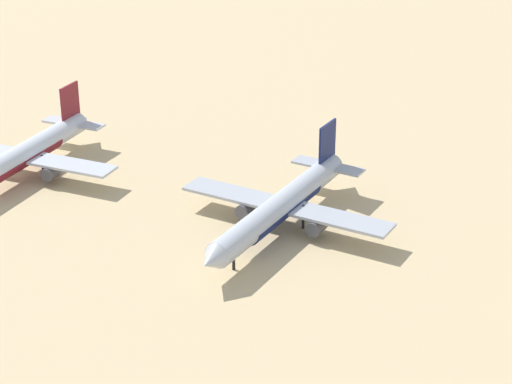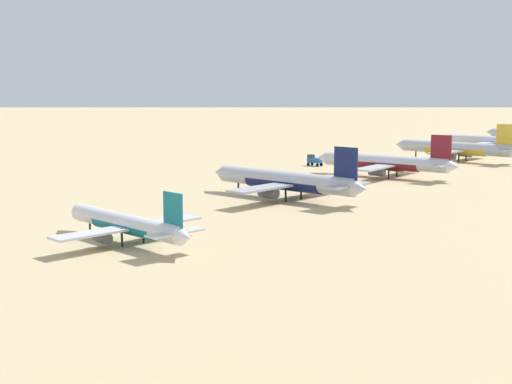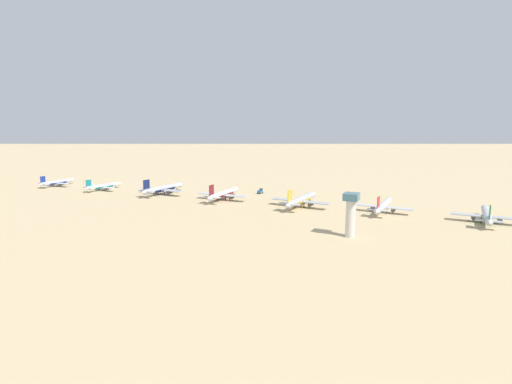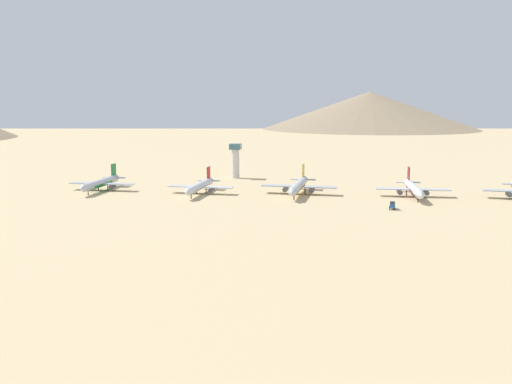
{
  "view_description": "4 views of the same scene",
  "coord_description": "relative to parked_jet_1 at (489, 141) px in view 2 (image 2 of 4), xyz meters",
  "views": [
    {
      "loc": [
        133.36,
        113.86,
        74.29
      ],
      "look_at": [
        -4.89,
        48.79,
        3.83
      ],
      "focal_mm": 66.67,
      "sensor_mm": 36.0,
      "label": 1
    },
    {
      "loc": [
        -97.99,
        194.05,
        26.87
      ],
      "look_at": [
        -4.24,
        72.94,
        4.22
      ],
      "focal_mm": 49.3,
      "sensor_mm": 36.0,
      "label": 2
    },
    {
      "loc": [
        -248.53,
        -142.63,
        57.05
      ],
      "look_at": [
        6.44,
        -21.67,
        6.72
      ],
      "focal_mm": 28.13,
      "sensor_mm": 36.0,
      "label": 3
    },
    {
      "loc": [
        281.85,
        -35.87,
        48.29
      ],
      "look_at": [
        15.84,
        -77.89,
        3.04
      ],
      "focal_mm": 37.49,
      "sensor_mm": 36.0,
      "label": 4
    }
  ],
  "objects": [
    {
      "name": "ground_plane",
      "position": [
        -8.81,
        109.3,
        -4.3
      ],
      "size": [
        1996.09,
        1996.09,
        0.0
      ],
      "primitive_type": "plane",
      "color": "tan"
    },
    {
      "name": "parked_jet_2",
      "position": [
        -6.46,
        52.19,
        0.48
      ],
      "size": [
        49.86,
        40.52,
        14.38
      ],
      "color": "#B2B7C1",
      "rests_on": "ground"
    },
    {
      "name": "service_truck",
      "position": [
        26.66,
        97.66,
        -2.22
      ],
      "size": [
        5.35,
        3.0,
        3.9
      ],
      "color": "#1E5999",
      "rests_on": "ground"
    },
    {
      "name": "parked_jet_5",
      "position": [
        -15.28,
        222.1,
        -0.84
      ],
      "size": [
        36.07,
        29.44,
        10.41
      ],
      "color": "silver",
      "rests_on": "ground"
    },
    {
      "name": "parked_jet_1",
      "position": [
        0.0,
        0.0,
        0.0
      ],
      "size": [
        44.28,
        35.95,
        12.77
      ],
      "color": "silver",
      "rests_on": "ground"
    },
    {
      "name": "parked_jet_4",
      "position": [
        -8.94,
        165.12,
        0.29
      ],
      "size": [
        47.88,
        38.94,
        13.8
      ],
      "color": "#B2B7C1",
      "rests_on": "ground"
    },
    {
      "name": "parked_jet_3",
      "position": [
        -8.0,
        111.18,
        0.21
      ],
      "size": [
        47.0,
        38.11,
        13.57
      ],
      "color": "silver",
      "rests_on": "ground"
    }
  ]
}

